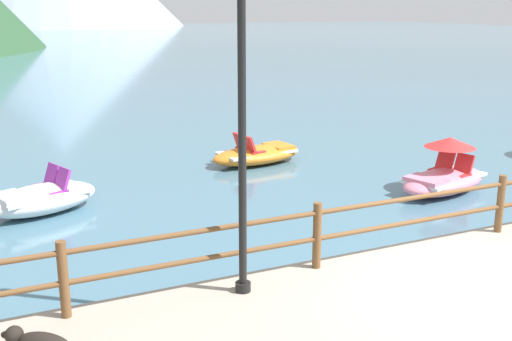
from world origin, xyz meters
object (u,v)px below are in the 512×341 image
at_px(pedal_boat_1, 42,198).
at_px(pedal_boat_4, 445,175).
at_px(lamp_post, 242,105).
at_px(pedal_boat_0, 257,154).

distance_m(pedal_boat_1, pedal_boat_4, 8.46).
bearing_deg(pedal_boat_4, lamp_post, -151.68).
bearing_deg(lamp_post, pedal_boat_0, 63.88).
xyz_separation_m(pedal_boat_0, pedal_boat_1, (-5.52, -1.83, 0.06)).
relative_size(pedal_boat_0, pedal_boat_4, 0.97).
relative_size(lamp_post, pedal_boat_1, 1.61).
relative_size(pedal_boat_1, pedal_boat_4, 0.90).
height_order(lamp_post, pedal_boat_0, lamp_post).
distance_m(lamp_post, pedal_boat_0, 8.66).
bearing_deg(pedal_boat_4, pedal_boat_0, 123.19).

